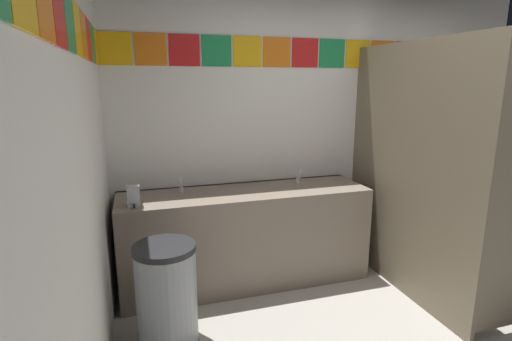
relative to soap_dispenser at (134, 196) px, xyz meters
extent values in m
cube|color=white|center=(1.81, 0.51, 0.40)|extent=(4.03, 0.08, 2.61)
cube|color=yellow|center=(-0.07, 0.46, 1.08)|extent=(0.25, 0.01, 0.25)
cube|color=orange|center=(0.20, 0.46, 1.08)|extent=(0.25, 0.01, 0.25)
cube|color=red|center=(0.47, 0.46, 1.08)|extent=(0.25, 0.01, 0.25)
cube|color=#1E8C4C|center=(0.74, 0.46, 1.08)|extent=(0.25, 0.01, 0.25)
cube|color=yellow|center=(1.01, 0.46, 1.08)|extent=(0.25, 0.01, 0.25)
cube|color=orange|center=(1.28, 0.46, 1.08)|extent=(0.25, 0.01, 0.25)
cube|color=red|center=(1.55, 0.46, 1.08)|extent=(0.25, 0.01, 0.25)
cube|color=#1E8C4C|center=(1.81, 0.46, 1.08)|extent=(0.25, 0.01, 0.25)
cube|color=yellow|center=(2.08, 0.46, 1.08)|extent=(0.25, 0.01, 0.25)
cube|color=orange|center=(2.35, 0.46, 1.08)|extent=(0.25, 0.01, 0.25)
cube|color=red|center=(2.62, 0.46, 1.08)|extent=(0.25, 0.01, 0.25)
cube|color=#1E8C4C|center=(2.89, 0.46, 1.08)|extent=(0.25, 0.01, 0.25)
cube|color=yellow|center=(3.16, 0.46, 1.08)|extent=(0.25, 0.01, 0.25)
cube|color=orange|center=(3.42, 0.46, 1.08)|extent=(0.25, 0.01, 0.25)
cube|color=red|center=(3.69, 0.46, 1.08)|extent=(0.25, 0.01, 0.25)
cube|color=white|center=(-0.24, -1.24, 0.40)|extent=(0.08, 3.42, 2.61)
cube|color=red|center=(-0.19, -1.24, 1.08)|extent=(0.01, 0.25, 0.25)
cube|color=#1E8C4C|center=(-0.19, -0.98, 1.08)|extent=(0.01, 0.25, 0.25)
cube|color=yellow|center=(-0.19, -0.72, 1.08)|extent=(0.01, 0.25, 0.25)
cube|color=orange|center=(-0.19, -0.45, 1.08)|extent=(0.01, 0.25, 0.25)
cube|color=red|center=(-0.19, -0.19, 1.08)|extent=(0.01, 0.25, 0.25)
cube|color=#1E8C4C|center=(-0.19, 0.07, 1.08)|extent=(0.01, 0.25, 0.25)
cube|color=yellow|center=(-0.19, 0.34, 1.08)|extent=(0.01, 0.25, 0.25)
cube|color=gray|center=(0.90, 0.17, -0.49)|extent=(2.11, 0.59, 0.82)
cube|color=gray|center=(0.90, 0.45, -0.12)|extent=(2.11, 0.03, 0.08)
cylinder|color=#ECEBCA|center=(0.38, 0.14, -0.13)|extent=(0.34, 0.34, 0.10)
cylinder|color=#ECEBCA|center=(1.43, 0.14, -0.13)|extent=(0.34, 0.34, 0.10)
cylinder|color=silver|center=(0.38, 0.28, -0.05)|extent=(0.04, 0.04, 0.05)
cylinder|color=silver|center=(0.38, 0.23, 0.02)|extent=(0.02, 0.06, 0.09)
cylinder|color=silver|center=(1.43, 0.28, -0.05)|extent=(0.04, 0.04, 0.05)
cylinder|color=silver|center=(1.43, 0.23, 0.02)|extent=(0.02, 0.06, 0.09)
cube|color=#B7BABF|center=(0.00, 0.00, 0.00)|extent=(0.09, 0.07, 0.16)
cylinder|color=black|center=(0.00, -0.04, -0.06)|extent=(0.02, 0.02, 0.03)
cube|color=#726651|center=(2.12, -0.33, 0.11)|extent=(0.04, 1.59, 2.04)
cylinder|color=silver|center=(2.14, -1.11, 0.22)|extent=(0.02, 0.02, 0.10)
cylinder|color=white|center=(2.72, -0.02, -0.70)|extent=(0.38, 0.38, 0.40)
torus|color=white|center=(2.72, -0.02, -0.49)|extent=(0.39, 0.39, 0.05)
cube|color=white|center=(2.72, 0.19, -0.33)|extent=(0.34, 0.17, 0.34)
cylinder|color=#999EA3|center=(0.17, -0.50, -0.57)|extent=(0.40, 0.40, 0.66)
cylinder|color=#262628|center=(0.17, -0.50, -0.22)|extent=(0.41, 0.41, 0.04)
camera|label=1|loc=(0.05, -2.92, 0.83)|focal=27.62mm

